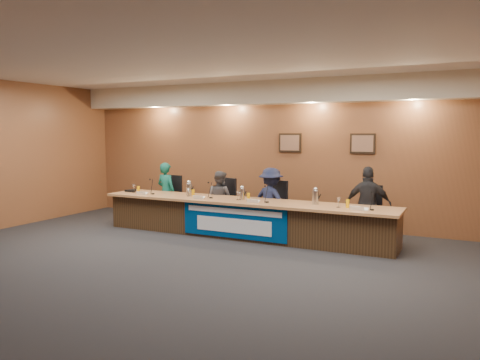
% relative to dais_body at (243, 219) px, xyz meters
% --- Properties ---
extents(floor, '(10.00, 10.00, 0.00)m').
position_rel_dais_body_xyz_m(floor, '(0.00, -2.40, -0.35)').
color(floor, black).
rests_on(floor, ground).
extents(ceiling, '(10.00, 8.00, 0.04)m').
position_rel_dais_body_xyz_m(ceiling, '(0.00, -2.40, 2.85)').
color(ceiling, silver).
rests_on(ceiling, wall_back).
extents(wall_back, '(10.00, 0.04, 3.20)m').
position_rel_dais_body_xyz_m(wall_back, '(0.00, 1.60, 1.25)').
color(wall_back, brown).
rests_on(wall_back, floor).
extents(soffit, '(10.00, 0.50, 0.50)m').
position_rel_dais_body_xyz_m(soffit, '(0.00, 1.35, 2.60)').
color(soffit, beige).
rests_on(soffit, wall_back).
extents(dais_body, '(6.00, 0.80, 0.70)m').
position_rel_dais_body_xyz_m(dais_body, '(0.00, 0.00, 0.00)').
color(dais_body, '#382615').
rests_on(dais_body, floor).
extents(dais_top, '(6.10, 0.95, 0.05)m').
position_rel_dais_body_xyz_m(dais_top, '(0.00, -0.05, 0.38)').
color(dais_top, '#A57145').
rests_on(dais_top, dais_body).
extents(banner, '(2.20, 0.02, 0.65)m').
position_rel_dais_body_xyz_m(banner, '(0.00, -0.41, 0.03)').
color(banner, navy).
rests_on(banner, dais_body).
extents(banner_text_upper, '(2.00, 0.01, 0.10)m').
position_rel_dais_body_xyz_m(banner_text_upper, '(0.00, -0.43, 0.23)').
color(banner_text_upper, silver).
rests_on(banner_text_upper, banner).
extents(banner_text_lower, '(1.60, 0.01, 0.28)m').
position_rel_dais_body_xyz_m(banner_text_lower, '(0.00, -0.43, -0.05)').
color(banner_text_lower, silver).
rests_on(banner_text_lower, banner).
extents(wall_photo_left, '(0.52, 0.04, 0.42)m').
position_rel_dais_body_xyz_m(wall_photo_left, '(0.40, 1.57, 1.50)').
color(wall_photo_left, black).
rests_on(wall_photo_left, wall_back).
extents(wall_photo_right, '(0.52, 0.04, 0.42)m').
position_rel_dais_body_xyz_m(wall_photo_right, '(2.00, 1.57, 1.50)').
color(wall_photo_right, black).
rests_on(wall_photo_right, wall_back).
extents(panelist_a, '(0.55, 0.41, 1.39)m').
position_rel_dais_body_xyz_m(panelist_a, '(-2.24, 0.55, 0.35)').
color(panelist_a, '#0D4F43').
rests_on(panelist_a, floor).
extents(panelist_b, '(0.68, 0.58, 1.25)m').
position_rel_dais_body_xyz_m(panelist_b, '(-0.83, 0.55, 0.28)').
color(panelist_b, '#444348').
rests_on(panelist_b, floor).
extents(panelist_c, '(0.98, 0.70, 1.36)m').
position_rel_dais_body_xyz_m(panelist_c, '(0.37, 0.55, 0.33)').
color(panelist_c, '#141935').
rests_on(panelist_c, floor).
extents(panelist_d, '(0.90, 0.50, 1.45)m').
position_rel_dais_body_xyz_m(panelist_d, '(2.34, 0.55, 0.38)').
color(panelist_d, black).
rests_on(panelist_d, floor).
extents(office_chair_a, '(0.49, 0.49, 0.08)m').
position_rel_dais_body_xyz_m(office_chair_a, '(-2.24, 0.65, 0.13)').
color(office_chair_a, black).
rests_on(office_chair_a, floor).
extents(office_chair_b, '(0.61, 0.61, 0.08)m').
position_rel_dais_body_xyz_m(office_chair_b, '(-0.83, 0.65, 0.13)').
color(office_chair_b, black).
rests_on(office_chair_b, floor).
extents(office_chair_c, '(0.60, 0.60, 0.08)m').
position_rel_dais_body_xyz_m(office_chair_c, '(0.37, 0.65, 0.13)').
color(office_chair_c, black).
rests_on(office_chair_c, floor).
extents(office_chair_d, '(0.49, 0.49, 0.08)m').
position_rel_dais_body_xyz_m(office_chair_d, '(2.34, 0.65, 0.13)').
color(office_chair_d, black).
rests_on(office_chair_d, floor).
extents(nameplate_a, '(0.24, 0.08, 0.10)m').
position_rel_dais_body_xyz_m(nameplate_a, '(-2.27, -0.34, 0.45)').
color(nameplate_a, white).
rests_on(nameplate_a, dais_top).
extents(microphone_a, '(0.07, 0.07, 0.02)m').
position_rel_dais_body_xyz_m(microphone_a, '(-2.10, -0.14, 0.41)').
color(microphone_a, black).
rests_on(microphone_a, dais_top).
extents(juice_glass_a, '(0.06, 0.06, 0.15)m').
position_rel_dais_body_xyz_m(juice_glass_a, '(-2.50, -0.13, 0.47)').
color(juice_glass_a, '#F1A703').
rests_on(juice_glass_a, dais_top).
extents(water_glass_a, '(0.08, 0.08, 0.18)m').
position_rel_dais_body_xyz_m(water_glass_a, '(-2.67, -0.07, 0.49)').
color(water_glass_a, silver).
rests_on(water_glass_a, dais_top).
extents(nameplate_b, '(0.24, 0.08, 0.10)m').
position_rel_dais_body_xyz_m(nameplate_b, '(-0.84, -0.34, 0.45)').
color(nameplate_b, white).
rests_on(nameplate_b, dais_top).
extents(microphone_b, '(0.07, 0.07, 0.02)m').
position_rel_dais_body_xyz_m(microphone_b, '(-0.67, -0.12, 0.41)').
color(microphone_b, black).
rests_on(microphone_b, dais_top).
extents(juice_glass_b, '(0.06, 0.06, 0.15)m').
position_rel_dais_body_xyz_m(juice_glass_b, '(-1.12, -0.08, 0.47)').
color(juice_glass_b, '#F1A703').
rests_on(juice_glass_b, dais_top).
extents(water_glass_b, '(0.08, 0.08, 0.18)m').
position_rel_dais_body_xyz_m(water_glass_b, '(-1.21, -0.10, 0.49)').
color(water_glass_b, silver).
rests_on(water_glass_b, dais_top).
extents(nameplate_c, '(0.24, 0.08, 0.10)m').
position_rel_dais_body_xyz_m(nameplate_c, '(0.35, -0.30, 0.45)').
color(nameplate_c, white).
rests_on(nameplate_c, dais_top).
extents(microphone_c, '(0.07, 0.07, 0.02)m').
position_rel_dais_body_xyz_m(microphone_c, '(0.59, -0.15, 0.41)').
color(microphone_c, black).
rests_on(microphone_c, dais_top).
extents(juice_glass_c, '(0.06, 0.06, 0.15)m').
position_rel_dais_body_xyz_m(juice_glass_c, '(0.16, -0.07, 0.47)').
color(juice_glass_c, '#F1A703').
rests_on(juice_glass_c, dais_top).
extents(water_glass_c, '(0.08, 0.08, 0.18)m').
position_rel_dais_body_xyz_m(water_glass_c, '(-0.06, -0.11, 0.49)').
color(water_glass_c, silver).
rests_on(water_glass_c, dais_top).
extents(nameplate_d, '(0.24, 0.08, 0.10)m').
position_rel_dais_body_xyz_m(nameplate_d, '(2.32, -0.28, 0.45)').
color(nameplate_d, white).
rests_on(nameplate_d, dais_top).
extents(microphone_d, '(0.07, 0.07, 0.02)m').
position_rel_dais_body_xyz_m(microphone_d, '(2.55, -0.16, 0.41)').
color(microphone_d, black).
rests_on(microphone_d, dais_top).
extents(juice_glass_d, '(0.06, 0.06, 0.15)m').
position_rel_dais_body_xyz_m(juice_glass_d, '(2.11, -0.06, 0.47)').
color(juice_glass_d, '#F1A703').
rests_on(juice_glass_d, dais_top).
extents(water_glass_d, '(0.08, 0.08, 0.18)m').
position_rel_dais_body_xyz_m(water_glass_d, '(1.96, -0.13, 0.49)').
color(water_glass_d, silver).
rests_on(water_glass_d, dais_top).
extents(carafe_left, '(0.13, 0.13, 0.25)m').
position_rel_dais_body_xyz_m(carafe_left, '(-1.29, 0.04, 0.53)').
color(carafe_left, silver).
rests_on(carafe_left, dais_top).
extents(carafe_mid, '(0.11, 0.11, 0.23)m').
position_rel_dais_body_xyz_m(carafe_mid, '(0.00, -0.04, 0.51)').
color(carafe_mid, silver).
rests_on(carafe_mid, dais_top).
extents(carafe_right, '(0.12, 0.12, 0.26)m').
position_rel_dais_body_xyz_m(carafe_right, '(1.48, 0.04, 0.53)').
color(carafe_right, silver).
rests_on(carafe_right, dais_top).
extents(speakerphone, '(0.32, 0.32, 0.05)m').
position_rel_dais_body_xyz_m(speakerphone, '(-2.76, -0.04, 0.43)').
color(speakerphone, black).
rests_on(speakerphone, dais_top).
extents(paper_stack, '(0.26, 0.33, 0.01)m').
position_rel_dais_body_xyz_m(paper_stack, '(2.37, -0.10, 0.40)').
color(paper_stack, white).
rests_on(paper_stack, dais_top).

